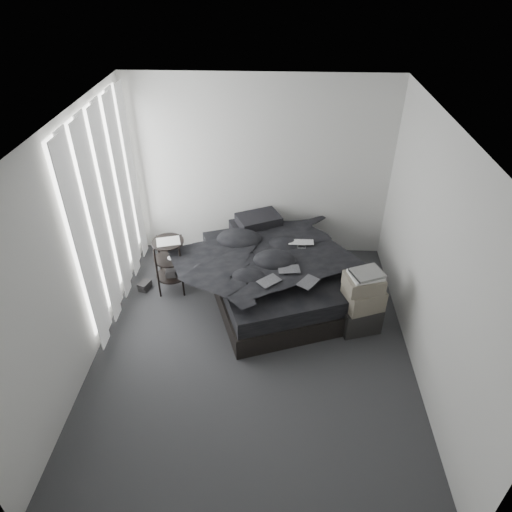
{
  "coord_description": "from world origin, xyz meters",
  "views": [
    {
      "loc": [
        0.21,
        -3.76,
        3.92
      ],
      "look_at": [
        0.0,
        0.8,
        0.75
      ],
      "focal_mm": 32.0,
      "sensor_mm": 36.0,
      "label": 1
    }
  ],
  "objects_px": {
    "bed": "(274,285)",
    "laptop": "(301,240)",
    "box_lower": "(359,317)",
    "side_stand": "(171,266)"
  },
  "relations": [
    {
      "from": "box_lower",
      "to": "side_stand",
      "type": "bearing_deg",
      "value": 164.93
    },
    {
      "from": "bed",
      "to": "side_stand",
      "type": "height_order",
      "value": "side_stand"
    },
    {
      "from": "side_stand",
      "to": "box_lower",
      "type": "xyz_separation_m",
      "value": [
        2.4,
        -0.65,
        -0.21
      ]
    },
    {
      "from": "box_lower",
      "to": "bed",
      "type": "bearing_deg",
      "value": 149.32
    },
    {
      "from": "side_stand",
      "to": "bed",
      "type": "bearing_deg",
      "value": -1.35
    },
    {
      "from": "side_stand",
      "to": "laptop",
      "type": "bearing_deg",
      "value": 4.63
    },
    {
      "from": "bed",
      "to": "box_lower",
      "type": "distance_m",
      "value": 1.21
    },
    {
      "from": "laptop",
      "to": "side_stand",
      "type": "height_order",
      "value": "laptop"
    },
    {
      "from": "bed",
      "to": "laptop",
      "type": "relative_size",
      "value": 6.24
    },
    {
      "from": "bed",
      "to": "laptop",
      "type": "distance_m",
      "value": 0.72
    }
  ]
}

